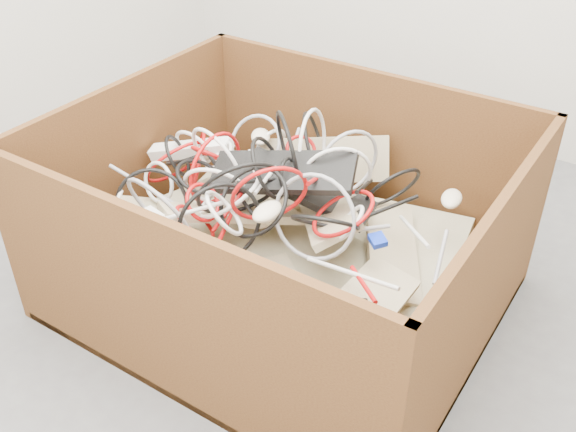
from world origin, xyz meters
The scene contains 8 objects.
ground centered at (0.00, 0.00, 0.00)m, with size 3.00×3.00×0.00m, color #515154.
cardboard_box centered at (-0.08, 0.11, 0.15)m, with size 1.24×1.04×0.61m.
keyboard_pile centered at (-0.07, 0.12, 0.28)m, with size 0.99×0.94×0.41m.
mice_scatter centered at (-0.10, 0.09, 0.34)m, with size 0.92×0.74×0.22m.
power_strip_left centered at (-0.50, 0.20, 0.36)m, with size 0.30×0.05×0.04m, color white.
power_strip_right centered at (-0.24, -0.17, 0.34)m, with size 0.25×0.05×0.04m, color white.
vga_plug centered at (0.26, 0.08, 0.37)m, with size 0.04×0.04×0.02m, color #0C29B9.
cable_tangle centered at (-0.18, 0.10, 0.40)m, with size 1.06×0.85×0.46m.
Camera 1 is at (0.83, -1.24, 1.42)m, focal length 41.45 mm.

